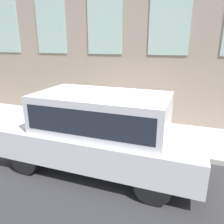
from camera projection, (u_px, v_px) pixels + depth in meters
The scene contains 5 objects.
ground_plane at pixel (112, 148), 6.34m from camera, with size 80.00×80.00×0.00m, color #2D2D30.
sidewalk at pixel (124, 131), 7.35m from camera, with size 2.30×60.00×0.14m.
fire_hydrant at pixel (121, 126), 6.49m from camera, with size 0.36×0.47×0.78m.
person at pixel (103, 107), 6.69m from camera, with size 0.36×0.24×1.48m.
parked_truck_silver_near at pixel (100, 128), 5.02m from camera, with size 1.82×4.73×1.84m.
Camera 1 is at (-5.39, -1.96, 2.90)m, focal length 35.00 mm.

